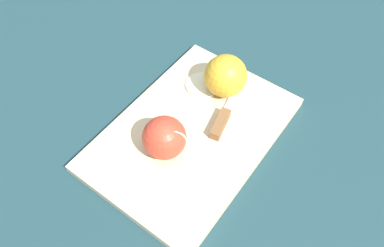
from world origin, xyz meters
TOP-DOWN VIEW (x-y plane):
  - ground_plane at (0.00, 0.00)m, footprint 4.00×4.00m
  - cutting_board at (0.00, 0.00)m, footprint 0.36×0.27m
  - apple_half_left at (-0.05, 0.01)m, footprint 0.07×0.07m
  - apple_half_right at (0.10, 0.02)m, footprint 0.07×0.07m
  - knife at (0.05, -0.02)m, footprint 0.13×0.06m
  - apple_slice at (0.08, 0.05)m, footprint 0.06×0.06m

SIDE VIEW (x-z plane):
  - ground_plane at x=0.00m, z-range 0.00..0.00m
  - cutting_board at x=0.00m, z-range 0.00..0.02m
  - apple_slice at x=0.08m, z-range 0.02..0.02m
  - knife at x=0.05m, z-range 0.01..0.03m
  - apple_half_left at x=-0.05m, z-range 0.02..0.08m
  - apple_half_right at x=0.10m, z-range 0.02..0.09m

